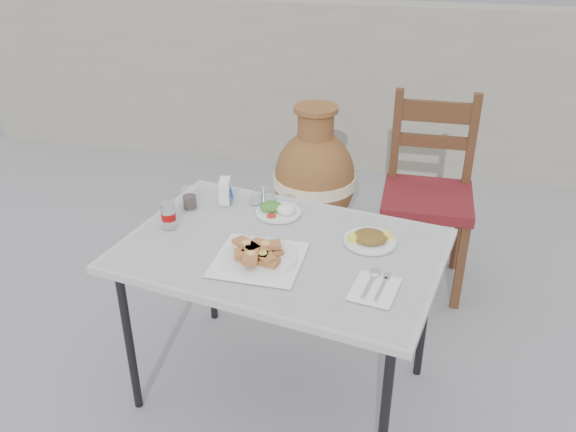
% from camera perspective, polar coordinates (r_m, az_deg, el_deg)
% --- Properties ---
extents(ground, '(80.00, 80.00, 0.00)m').
position_cam_1_polar(ground, '(2.69, 0.08, -16.13)').
color(ground, slate).
rests_on(ground, ground).
extents(cafe_table, '(1.29, 0.99, 0.71)m').
position_cam_1_polar(cafe_table, '(2.30, -0.60, -3.88)').
color(cafe_table, black).
rests_on(cafe_table, ground).
extents(pide_plate, '(0.32, 0.32, 0.06)m').
position_cam_1_polar(pide_plate, '(2.18, -2.76, -3.47)').
color(pide_plate, white).
rests_on(pide_plate, cafe_table).
extents(salad_rice_plate, '(0.19, 0.19, 0.05)m').
position_cam_1_polar(salad_rice_plate, '(2.49, -0.94, 0.60)').
color(salad_rice_plate, silver).
rests_on(salad_rice_plate, cafe_table).
extents(salad_chopped_plate, '(0.20, 0.20, 0.04)m').
position_cam_1_polar(salad_chopped_plate, '(2.31, 7.69, -2.09)').
color(salad_chopped_plate, silver).
rests_on(salad_chopped_plate, cafe_table).
extents(soda_can, '(0.06, 0.06, 0.10)m').
position_cam_1_polar(soda_can, '(2.42, -11.13, 0.10)').
color(soda_can, silver).
rests_on(soda_can, cafe_table).
extents(cola_glass, '(0.06, 0.06, 0.09)m').
position_cam_1_polar(cola_glass, '(2.56, -9.20, 1.57)').
color(cola_glass, white).
rests_on(cola_glass, cafe_table).
extents(napkin_holder, '(0.06, 0.09, 0.10)m').
position_cam_1_polar(napkin_holder, '(2.58, -5.91, 2.35)').
color(napkin_holder, white).
rests_on(napkin_holder, cafe_table).
extents(condiment_caddy, '(0.11, 0.09, 0.07)m').
position_cam_1_polar(condiment_caddy, '(2.58, -2.39, 1.84)').
color(condiment_caddy, silver).
rests_on(condiment_caddy, cafe_table).
extents(cutlery_napkin, '(0.18, 0.22, 0.01)m').
position_cam_1_polar(cutlery_napkin, '(2.07, 8.14, -6.51)').
color(cutlery_napkin, white).
rests_on(cutlery_napkin, cafe_table).
extents(chair, '(0.44, 0.44, 1.00)m').
position_cam_1_polar(chair, '(3.19, 12.96, 2.19)').
color(chair, '#3B1F10').
rests_on(chair, ground).
extents(terracotta_urn, '(0.48, 0.48, 0.84)m').
position_cam_1_polar(terracotta_urn, '(3.55, 2.49, 3.32)').
color(terracotta_urn, brown).
rests_on(terracotta_urn, ground).
extents(back_wall, '(6.00, 0.25, 1.20)m').
position_cam_1_polar(back_wall, '(4.58, 6.96, 11.80)').
color(back_wall, gray).
rests_on(back_wall, ground).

